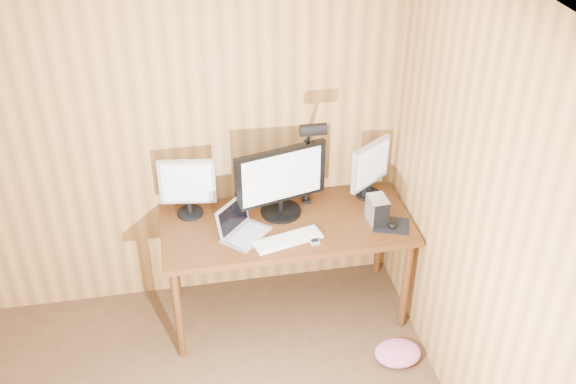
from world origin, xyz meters
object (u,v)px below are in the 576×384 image
object	(u,v)px
speaker	(364,190)
monitor_left	(188,186)
desk	(285,231)
keyboard	(288,239)
phone	(314,239)
monitor_right	(370,168)
laptop	(240,227)
hard_drive	(378,210)
mouse	(391,222)
desk_lamp	(310,151)
monitor_center	(281,180)

from	to	relation	value
speaker	monitor_left	bearing A→B (deg)	179.32
desk	monitor_left	distance (m)	0.70
keyboard	phone	xyz separation A→B (m)	(0.16, -0.02, -0.00)
monitor_right	phone	size ratio (longest dim) A/B	3.55
desk	laptop	size ratio (longest dim) A/B	4.34
desk	phone	distance (m)	0.34
keyboard	speaker	distance (m)	0.71
keyboard	hard_drive	bearing A→B (deg)	-4.95
monitor_left	speaker	size ratio (longest dim) A/B	3.69
mouse	speaker	distance (m)	0.35
monitor_left	keyboard	world-z (taller)	monitor_left
monitor_right	desk_lamp	xyz separation A→B (m)	(-0.43, -0.08, 0.22)
speaker	hard_drive	bearing A→B (deg)	-89.19
desk	hard_drive	xyz separation A→B (m)	(0.57, -0.16, 0.21)
laptop	keyboard	distance (m)	0.31
desk	keyboard	bearing A→B (deg)	-95.68
monitor_left	phone	bearing A→B (deg)	-22.00
hard_drive	phone	world-z (taller)	hard_drive
keyboard	hard_drive	distance (m)	0.61
hard_drive	monitor_center	bearing A→B (deg)	156.86
mouse	desk_lamp	world-z (taller)	desk_lamp
desk	monitor_right	xyz separation A→B (m)	(0.60, 0.14, 0.34)
monitor_left	monitor_center	bearing A→B (deg)	-0.85
speaker	monitor_center	bearing A→B (deg)	-172.70
mouse	phone	xyz separation A→B (m)	(-0.52, -0.06, -0.02)
laptop	mouse	bearing A→B (deg)	-52.72
desk	laptop	bearing A→B (deg)	-156.36
phone	laptop	bearing A→B (deg)	158.88
monitor_right	hard_drive	size ratio (longest dim) A/B	2.29
monitor_right	laptop	xyz separation A→B (m)	(-0.91, -0.27, -0.16)
monitor_left	desk_lamp	bearing A→B (deg)	1.66
mouse	monitor_center	bearing A→B (deg)	-177.05
speaker	phone	bearing A→B (deg)	-137.05
monitor_right	keyboard	bearing A→B (deg)	176.59
desk	desk_lamp	bearing A→B (deg)	17.55
keyboard	hard_drive	xyz separation A→B (m)	(0.60, 0.10, 0.08)
monitor_center	monitor_left	xyz separation A→B (m)	(-0.59, 0.09, -0.03)
laptop	desk_lamp	xyz separation A→B (m)	(0.48, 0.19, 0.39)
laptop	mouse	xyz separation A→B (m)	(0.95, -0.09, -0.03)
monitor_left	mouse	xyz separation A→B (m)	(1.25, -0.36, -0.19)
desk	mouse	world-z (taller)	mouse
keyboard	mouse	size ratio (longest dim) A/B	3.95
desk	hard_drive	bearing A→B (deg)	-15.59
laptop	phone	bearing A→B (deg)	-66.53
mouse	desk	bearing A→B (deg)	-173.78
monitor_center	desk_lamp	bearing A→B (deg)	-12.70
monitor_right	phone	distance (m)	0.67
hard_drive	speaker	distance (m)	0.28
desk	monitor_center	world-z (taller)	monitor_center
desk	speaker	bearing A→B (deg)	12.24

